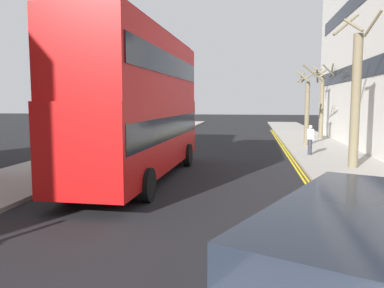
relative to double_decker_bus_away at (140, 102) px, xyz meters
name	(u,v)px	position (x,y,z in m)	size (l,w,h in m)	color
sidewalk_right	(359,176)	(8.56, 1.55, -2.96)	(4.00, 80.00, 0.14)	#9E9991
sidewalk_left	(56,167)	(-4.44, 1.55, -2.96)	(4.00, 80.00, 0.14)	#9E9991
kerb_line_outer	(312,187)	(6.46, -0.45, -3.03)	(0.10, 56.00, 0.01)	yellow
kerb_line_inner	(308,186)	(6.30, -0.45, -3.03)	(0.10, 56.00, 0.01)	yellow
double_decker_bus_away	(140,102)	(0.00, 0.00, 0.00)	(2.96, 10.85, 5.64)	#B20F0F
pedestrian_far	(310,139)	(7.45, 7.14, -2.04)	(0.34, 0.22, 1.62)	#2D2D38
street_tree_near	(356,97)	(8.71, 3.20, 0.19)	(1.86, 1.71, 6.79)	#6B6047
street_tree_mid	(322,102)	(9.70, 16.99, -0.01)	(1.69, 1.56, 5.81)	#6B6047
street_tree_far	(307,106)	(7.91, 11.95, -0.28)	(1.77, 1.70, 5.23)	#6B6047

